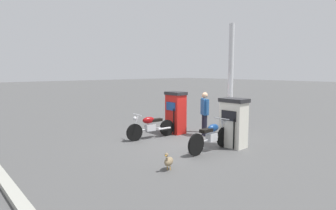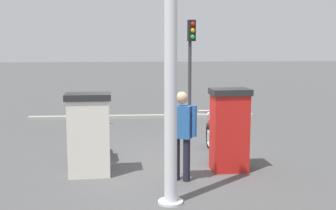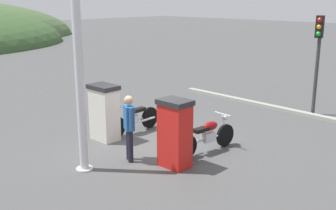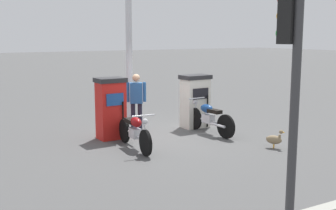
% 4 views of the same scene
% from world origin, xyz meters
% --- Properties ---
extents(ground_plane, '(120.00, 120.00, 0.00)m').
position_xyz_m(ground_plane, '(0.00, 0.00, 0.00)').
color(ground_plane, '#4C4C4C').
extents(fuel_pump_near, '(0.61, 0.77, 1.65)m').
position_xyz_m(fuel_pump_near, '(-0.51, -1.37, 0.84)').
color(fuel_pump_near, red).
rests_on(fuel_pump_near, ground).
extents(fuel_pump_far, '(0.62, 0.87, 1.59)m').
position_xyz_m(fuel_pump_far, '(-0.51, 1.37, 0.81)').
color(fuel_pump_far, silver).
rests_on(fuel_pump_far, ground).
extents(motorcycle_near_pump, '(2.01, 0.56, 0.95)m').
position_xyz_m(motorcycle_near_pump, '(0.79, -1.32, 0.45)').
color(motorcycle_near_pump, black).
rests_on(motorcycle_near_pump, ground).
extents(motorcycle_far_pump, '(2.05, 0.56, 0.97)m').
position_xyz_m(motorcycle_far_pump, '(0.39, 1.21, 0.47)').
color(motorcycle_far_pump, black).
rests_on(motorcycle_far_pump, ground).
extents(attendant_person, '(0.34, 0.55, 1.66)m').
position_xyz_m(attendant_person, '(-1.04, -0.34, 0.95)').
color(attendant_person, '#1E1E2D').
rests_on(attendant_person, ground).
extents(wandering_duck, '(0.46, 0.36, 0.48)m').
position_xyz_m(wandering_duck, '(2.52, 1.64, 0.23)').
color(wandering_duck, '#847051').
rests_on(wandering_duck, ground).
extents(roadside_traffic_light, '(0.40, 0.28, 3.37)m').
position_xyz_m(roadside_traffic_light, '(6.01, -1.69, 2.32)').
color(roadside_traffic_light, '#38383A').
rests_on(roadside_traffic_light, ground).
extents(canopy_support_pole, '(0.40, 0.40, 4.26)m').
position_xyz_m(canopy_support_pole, '(-2.15, 0.00, 2.05)').
color(canopy_support_pole, silver).
rests_on(canopy_support_pole, ground).
extents(road_edge_kerb, '(0.43, 7.73, 0.12)m').
position_xyz_m(road_edge_kerb, '(5.83, 0.00, 0.06)').
color(road_edge_kerb, '#9E9E93').
rests_on(road_edge_kerb, ground).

